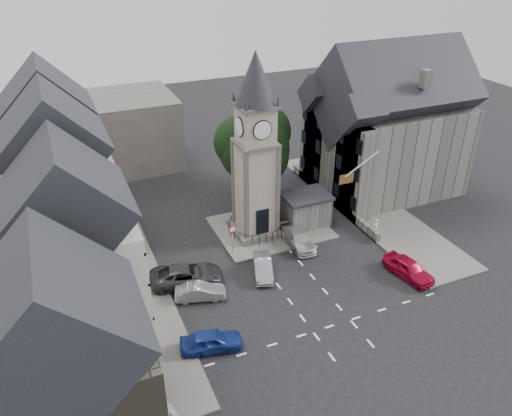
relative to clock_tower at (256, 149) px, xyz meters
name	(u,v)px	position (x,y,z in m)	size (l,w,h in m)	color
ground	(296,281)	(0.00, -7.99, -8.12)	(120.00, 120.00, 0.00)	black
pavement_west	(121,276)	(-12.50, -1.99, -8.05)	(6.00, 30.00, 0.14)	#595651
pavement_east	(366,206)	(12.00, 0.01, -8.05)	(6.00, 26.00, 0.14)	#595651
central_island	(270,228)	(1.50, 0.01, -8.04)	(10.00, 8.00, 0.16)	#595651
road_markings	(332,326)	(0.00, -13.49, -8.12)	(20.00, 8.00, 0.01)	silver
clock_tower	(256,149)	(0.00, 0.00, 0.00)	(4.86, 4.86, 16.25)	#4C4944
stone_shelter	(305,209)	(4.80, -0.49, -6.57)	(4.30, 3.30, 3.08)	#595652
town_tree	(254,139)	(2.00, 5.01, -1.15)	(7.20, 7.20, 10.80)	black
warning_sign_post	(232,234)	(-3.20, -2.56, -6.09)	(0.70, 0.19, 2.85)	black
terrace_pink	(56,160)	(-15.50, 8.01, -1.54)	(8.10, 7.60, 12.80)	pink
terrace_cream	(64,200)	(-15.50, 0.01, -1.54)	(8.10, 7.60, 12.80)	beige
terrace_tudor	(77,263)	(-15.50, -7.99, -1.93)	(8.10, 7.60, 12.00)	silver
building_sw_stone	(67,387)	(-17.00, -16.99, -2.77)	(8.60, 7.60, 10.40)	#413D31
backdrop_west	(86,136)	(-12.00, 20.01, -4.12)	(20.00, 10.00, 8.00)	#4C4944
east_building	(385,132)	(15.59, 3.01, -1.86)	(14.40, 11.40, 12.60)	#595652
east_boundary_wall	(332,199)	(9.20, 2.01, -7.67)	(0.40, 16.00, 0.90)	#595652
flagpole	(362,164)	(8.00, -3.99, -1.12)	(3.68, 0.10, 2.74)	white
car_west_blue	(211,341)	(-8.41, -12.23, -7.42)	(1.65, 4.11, 1.40)	navy
car_west_silver	(200,292)	(-7.50, -7.02, -7.50)	(1.31, 3.76, 1.24)	gray
car_west_grey	(187,275)	(-7.91, -4.87, -7.34)	(2.60, 5.63, 1.56)	#2E2F31
car_island_silver	(263,267)	(-1.96, -6.05, -7.47)	(1.38, 3.97, 1.31)	gray
car_island_east	(298,239)	(2.50, -3.49, -7.45)	(1.87, 4.61, 1.34)	#B1B5B9
car_east_red	(409,268)	(8.50, -10.91, -7.36)	(1.79, 4.44, 1.51)	#9F0826
pedestrian	(375,228)	(9.41, -5.08, -7.17)	(0.69, 0.45, 1.89)	beige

